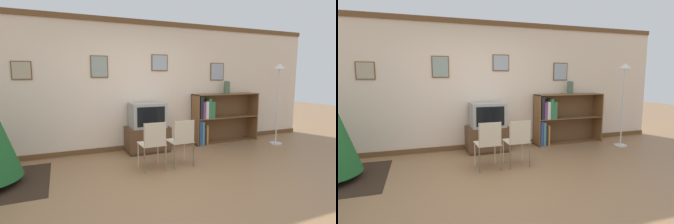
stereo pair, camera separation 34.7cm
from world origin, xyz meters
TOP-DOWN VIEW (x-y plane):
  - ground_plane at (0.00, 0.00)m, footprint 24.00×24.00m
  - wall_back at (0.00, 2.15)m, footprint 9.16×0.11m
  - tv_console at (0.20, 1.82)m, footprint 0.87×0.52m
  - television at (0.20, 1.82)m, footprint 0.69×0.51m
  - folding_chair_left at (-0.06, 0.73)m, footprint 0.40×0.40m
  - folding_chair_right at (0.46, 0.73)m, footprint 0.40×0.40m
  - bookshelf at (1.90, 1.92)m, footprint 1.64×0.36m
  - vase at (2.21, 1.94)m, footprint 0.14×0.14m
  - standing_lamp at (3.13, 1.28)m, footprint 0.28×0.28m

SIDE VIEW (x-z plane):
  - ground_plane at x=0.00m, z-range 0.00..0.00m
  - tv_console at x=0.20m, z-range 0.00..0.52m
  - folding_chair_left at x=-0.06m, z-range 0.06..0.88m
  - folding_chair_right at x=0.46m, z-range 0.06..0.88m
  - bookshelf at x=1.90m, z-range 0.02..1.16m
  - television at x=0.20m, z-range 0.52..1.01m
  - vase at x=2.21m, z-range 1.15..1.44m
  - wall_back at x=0.00m, z-range 0.00..2.70m
  - standing_lamp at x=3.13m, z-range 0.49..2.32m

